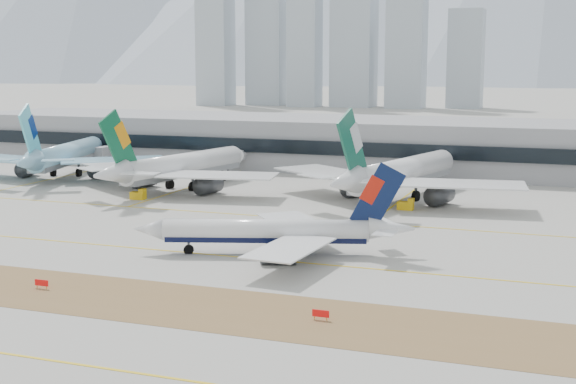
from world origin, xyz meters
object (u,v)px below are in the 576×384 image
at_px(widebody_eva, 178,167).
at_px(widebody_cathay, 399,174).
at_px(terminal, 392,144).
at_px(widebody_korean, 64,156).
at_px(taxiing_airliner, 276,232).

bearing_deg(widebody_eva, widebody_cathay, -74.17).
height_order(widebody_eva, terminal, widebody_eva).
bearing_deg(widebody_cathay, widebody_korean, 100.25).
distance_m(widebody_eva, terminal, 72.68).
bearing_deg(terminal, widebody_eva, -125.01).
relative_size(taxiing_airliner, widebody_korean, 0.77).
distance_m(widebody_korean, widebody_eva, 43.27).
bearing_deg(terminal, widebody_korean, -149.81).
bearing_deg(terminal, taxiing_airliner, -87.00).
bearing_deg(taxiing_airliner, widebody_eva, -67.34).
bearing_deg(widebody_eva, taxiing_airliner, -128.27).
xyz_separation_m(taxiing_airliner, terminal, (-6.07, 115.88, 3.67)).
bearing_deg(taxiing_airliner, terminal, -104.62).
xyz_separation_m(widebody_korean, widebody_cathay, (97.49, -6.64, 0.23)).
bearing_deg(widebody_cathay, terminal, 28.29).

